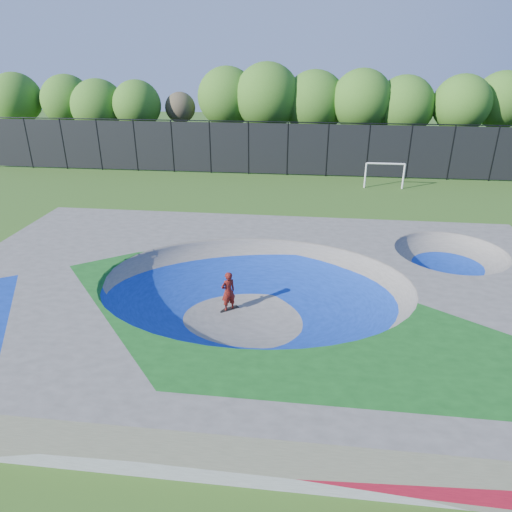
{
  "coord_description": "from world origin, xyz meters",
  "views": [
    {
      "loc": [
        1.68,
        -14.0,
        8.79
      ],
      "look_at": [
        -0.31,
        3.0,
        1.1
      ],
      "focal_mm": 32.0,
      "sensor_mm": 36.0,
      "label": 1
    }
  ],
  "objects": [
    {
      "name": "ground",
      "position": [
        0.0,
        0.0,
        0.0
      ],
      "size": [
        120.0,
        120.0,
        0.0
      ],
      "primitive_type": "plane",
      "color": "#2D5517",
      "rests_on": "ground"
    },
    {
      "name": "skate_deck",
      "position": [
        0.0,
        0.0,
        0.75
      ],
      "size": [
        22.0,
        14.0,
        1.5
      ],
      "primitive_type": "cube",
      "color": "gray",
      "rests_on": "ground"
    },
    {
      "name": "skater",
      "position": [
        -1.03,
        0.44,
        0.78
      ],
      "size": [
        0.68,
        0.65,
        1.56
      ],
      "primitive_type": "imported",
      "rotation": [
        0.0,
        0.0,
        3.82
      ],
      "color": "#B21B0E",
      "rests_on": "ground"
    },
    {
      "name": "skateboard",
      "position": [
        -1.03,
        0.44,
        0.03
      ],
      "size": [
        0.75,
        0.66,
        0.05
      ],
      "primitive_type": "cube",
      "rotation": [
        0.0,
        0.0,
        0.67
      ],
      "color": "black",
      "rests_on": "ground"
    },
    {
      "name": "soccer_goal",
      "position": [
        6.94,
        18.08,
        1.24
      ],
      "size": [
        2.72,
        0.12,
        1.79
      ],
      "color": "white",
      "rests_on": "ground"
    },
    {
      "name": "fence",
      "position": [
        0.0,
        21.0,
        2.1
      ],
      "size": [
        48.09,
        0.09,
        4.04
      ],
      "color": "black",
      "rests_on": "ground"
    },
    {
      "name": "treeline",
      "position": [
        2.33,
        25.95,
        5.01
      ],
      "size": [
        53.2,
        7.04,
        8.1
      ],
      "color": "#4D3526",
      "rests_on": "ground"
    }
  ]
}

